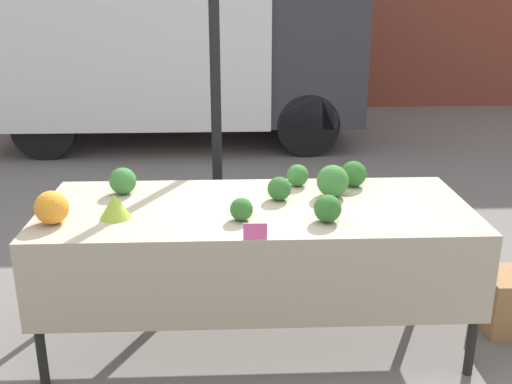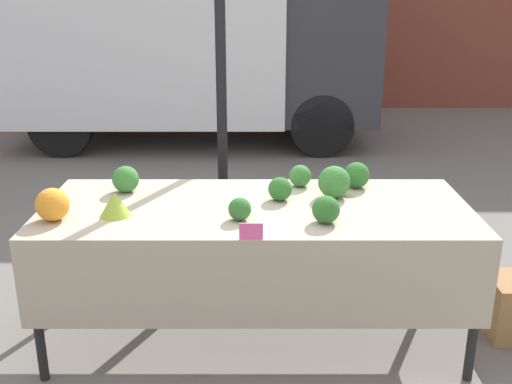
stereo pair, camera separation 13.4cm
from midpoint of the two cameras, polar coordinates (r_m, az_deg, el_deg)
The scene contains 14 objects.
ground_plane at distance 3.67m, azimuth 1.07°, elevation -13.50°, with size 40.00×40.00×0.00m, color slate.
tent_pole at distance 4.05m, azimuth -2.36°, elevation 10.16°, with size 0.07×0.07×2.70m.
parked_truck at distance 7.96m, azimuth -6.83°, elevation 14.78°, with size 4.64×1.89×2.65m.
market_table at distance 3.27m, azimuth 1.17°, elevation -3.17°, with size 2.36×0.96×0.83m.
orange_cauliflower at distance 3.22m, azimuth -17.70°, elevation -1.15°, with size 0.17×0.17×0.17m.
romanesco_head at distance 3.21m, azimuth -12.13°, elevation -1.14°, with size 0.16×0.16×0.13m.
broccoli_head_0 at distance 3.08m, azimuth -0.32°, elevation -1.64°, with size 0.12×0.12×0.12m.
broccoli_head_1 at distance 3.37m, azimuth 3.44°, elevation 0.28°, with size 0.13×0.13×0.13m.
broccoli_head_2 at distance 3.07m, azimuth 7.92°, elevation -1.68°, with size 0.14×0.14×0.14m.
broccoli_head_3 at distance 3.64m, azimuth 10.60°, elevation 1.58°, with size 0.16×0.16×0.16m.
broccoli_head_4 at distance 3.57m, azimuth -11.27°, elevation 1.20°, with size 0.16×0.16×0.16m.
broccoli_head_5 at distance 3.44m, azimuth 8.56°, elevation 0.94°, with size 0.18×0.18×0.18m.
broccoli_head_6 at distance 3.62m, azimuth 5.29°, elevation 1.54°, with size 0.13×0.13×0.13m.
price_sign at distance 2.85m, azimuth 0.86°, elevation -3.78°, with size 0.11×0.01×0.08m.
Camera 2 is at (0.00, -3.10, 1.97)m, focal length 42.00 mm.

